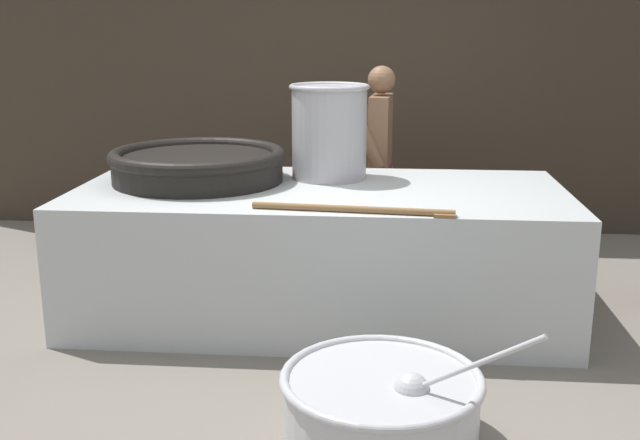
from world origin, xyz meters
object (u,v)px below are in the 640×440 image
Objects in this scene: giant_wok_near at (198,164)px; stock_pot at (329,130)px; cook at (379,157)px; prep_bowl_vegetables at (382,405)px.

giant_wok_near is 0.93m from stock_pot.
prep_bowl_vegetables is (0.06, -2.90, -0.67)m from cook.
giant_wok_near is at bearing 46.82° from cook.
giant_wok_near is at bearing -167.70° from stock_pot.
cook reaches higher than stock_pot.
cook reaches higher than prep_bowl_vegetables.
prep_bowl_vegetables is at bearing -78.74° from stock_pot.
prep_bowl_vegetables is at bearing -54.56° from giant_wok_near.
cook is (0.34, 0.91, -0.34)m from stock_pot.
stock_pot is at bearing 12.30° from giant_wok_near.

